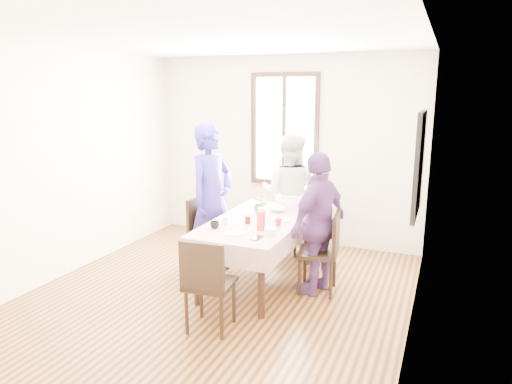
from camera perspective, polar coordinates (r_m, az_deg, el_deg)
ground at (r=5.13m, az=-5.21°, el=-13.00°), size 4.50×4.50×0.00m
back_wall at (r=6.75m, az=3.58°, el=5.19°), size 4.00×0.00×4.00m
right_wall at (r=4.17m, az=19.47°, el=-0.05°), size 0.00×4.50×4.50m
window_frame at (r=6.70m, az=3.55°, el=7.72°), size 1.02×0.06×1.62m
window_pane at (r=6.71m, az=3.58°, el=7.72°), size 0.90×0.02×1.50m
art_poster at (r=4.43m, az=19.66°, el=3.27°), size 0.04×0.76×0.96m
dining_table at (r=5.35m, az=0.21°, el=-7.49°), size 0.84×1.66×0.75m
tablecloth at (r=5.24m, az=0.21°, el=-3.57°), size 0.96×1.78×0.01m
chair_left at (r=5.75m, az=-5.67°, el=-5.29°), size 0.45×0.45×0.91m
chair_right at (r=5.16m, az=7.70°, el=-7.44°), size 0.47×0.47×0.91m
chair_far at (r=6.35m, az=4.19°, el=-3.54°), size 0.47×0.47×0.91m
chair_near at (r=4.36m, az=-5.69°, el=-11.20°), size 0.46×0.46×0.91m
person_left at (r=5.62m, az=-5.61°, el=-0.86°), size 0.59×0.75×1.83m
person_far at (r=6.24m, az=4.19°, el=-0.28°), size 0.82×0.64×1.66m
person_right at (r=5.06m, az=7.60°, el=-3.87°), size 0.66×1.00×1.58m
mug_black at (r=4.93m, az=-5.16°, el=-4.09°), size 0.12×0.12×0.08m
mug_flag at (r=5.02m, az=2.80°, el=-3.77°), size 0.11×0.11×0.08m
mug_green at (r=5.58m, az=0.29°, el=-2.02°), size 0.13×0.13×0.09m
serving_bowl at (r=5.60m, az=2.65°, el=-2.19°), size 0.25×0.25×0.05m
juice_carton at (r=4.83m, az=0.61°, el=-3.57°), size 0.07×0.07×0.21m
butter_tub at (r=4.69m, az=1.81°, el=-5.01°), size 0.12×0.12×0.06m
jam_jar at (r=5.09m, az=-1.05°, el=-3.47°), size 0.06×0.06×0.09m
drinking_glass at (r=5.07m, az=-3.86°, el=-3.56°), size 0.06×0.06×0.09m
smartphone at (r=4.60m, az=0.08°, el=-5.71°), size 0.08×0.16×0.01m
flower_vase at (r=5.26m, az=0.66°, el=-2.69°), size 0.07×0.07×0.13m
plate_right at (r=5.22m, az=3.22°, el=-3.51°), size 0.20×0.20×0.01m
plate_far at (r=5.82m, az=2.49°, el=-1.82°), size 0.20×0.20×0.01m
plate_near at (r=4.75m, az=-2.76°, el=-5.14°), size 0.20×0.20×0.01m
butter_lid at (r=4.68m, az=1.81°, el=-4.59°), size 0.12×0.12×0.01m
flower_bunch at (r=5.23m, az=0.66°, el=-1.47°), size 0.09×0.09×0.10m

